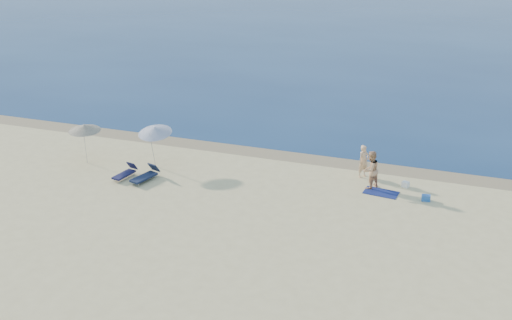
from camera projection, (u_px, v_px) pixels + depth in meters
The scene contains 10 objects.
wet_sand_strip at pixel (308, 158), 35.21m from camera, with size 240.00×1.60×0.00m, color #847254.
person_left at pixel (364, 161), 32.62m from camera, with size 0.62×0.41×1.71m, color #DCA97B.
person_right at pixel (371, 170), 31.34m from camera, with size 0.94×0.73×1.94m, color tan.
beach_towel at pixel (381, 193), 31.18m from camera, with size 1.64×0.91×0.03m, color #0F184F.
white_bag at pixel (406, 184), 31.75m from camera, with size 0.32×0.28×0.28m, color white.
blue_cooler at pixel (426, 198), 30.35m from camera, with size 0.40×0.29×0.29m, color #215AB4.
umbrella_near at pixel (155, 130), 33.53m from camera, with size 1.89×1.92×2.36m.
umbrella_far at pixel (84, 128), 33.88m from camera, with size 2.09×2.10×2.26m.
lounger_left at pixel (125, 173), 32.78m from camera, with size 0.78×1.56×0.66m.
lounger_right at pixel (146, 176), 32.42m from camera, with size 1.01×1.77×0.74m.
Camera 1 is at (7.83, -12.25, 13.58)m, focal length 45.00 mm.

